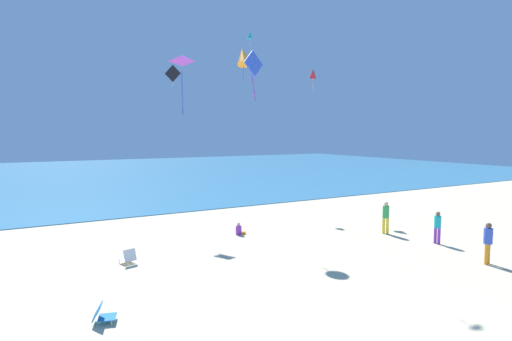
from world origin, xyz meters
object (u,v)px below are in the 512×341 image
Objects in this scene: kite_orange at (243,56)px; person_1 at (438,225)px; beach_chair_mid_beach at (103,314)px; kite_red at (313,74)px; person_5 at (386,215)px; kite_blue at (254,65)px; person_3 at (488,240)px; kite_purple at (182,60)px; kite_teal at (250,35)px; person_2 at (239,230)px; kite_black at (173,74)px; beach_chair_far_left at (128,257)px.

person_1 is at bearing -48.78° from kite_orange.
kite_red reaches higher than beach_chair_mid_beach.
kite_blue reaches higher than person_5.
person_3 is 14.18m from kite_purple.
kite_teal is (-1.34, 16.56, 12.17)m from person_1.
kite_orange is 1.14× the size of kite_red.
kite_purple reaches higher than person_5.
person_2 is 10.52m from kite_blue.
kite_black is (-8.75, 8.65, 7.88)m from person_5.
person_5 is at bearing -87.10° from kite_teal.
kite_orange is at bearing 55.39° from person_2.
kite_teal is 0.62× the size of kite_blue.
person_1 reaches higher than beach_chair_far_left.
kite_purple is 0.95× the size of kite_red.
person_5 is (13.08, -1.50, 0.73)m from beach_chair_far_left.
person_2 is 7.84m from person_5.
beach_chair_mid_beach is 15.55m from person_1.
kite_red reaches higher than person_2.
kite_red reaches higher than person_1.
kite_orange is 1.13× the size of kite_blue.
kite_teal reaches higher than kite_orange.
kite_red is at bearing 31.86° from person_2.
kite_blue is (-9.58, 2.42, 6.61)m from person_3.
kite_orange reaches higher than person_2.
person_1 is at bearing 3.38° from kite_blue.
kite_blue is at bearing -115.42° from kite_orange.
kite_black reaches higher than person_2.
kite_purple is at bearing -28.33° from beach_chair_mid_beach.
person_3 is 1.35× the size of kite_black.
kite_orange reaches higher than person_5.
kite_blue reaches higher than person_3.
person_1 is at bearing -50.35° from kite_black.
person_3 is 1.05× the size of kite_blue.
beach_chair_mid_beach is 8.90m from kite_blue.
beach_chair_mid_beach is 25.86m from kite_teal.
person_3 is 1.06× the size of kite_red.
kite_black is 12.07m from kite_blue.
beach_chair_far_left is 0.44× the size of kite_red.
kite_purple reaches higher than person_1.
kite_teal is 23.59m from kite_purple.
person_2 is 0.64× the size of kite_teal.
beach_chair_mid_beach is at bearing -129.13° from kite_teal.
kite_teal reaches higher than kite_purple.
person_3 reaches higher than beach_chair_far_left.
kite_red is (1.44, 8.44, 8.56)m from person_5.
person_5 reaches higher than person_2.
person_5 is 1.68× the size of kite_teal.
beach_chair_far_left is 12.00m from kite_black.
person_5 is (6.91, -3.62, 0.75)m from person_2.
kite_black is 10.48m from kite_teal.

